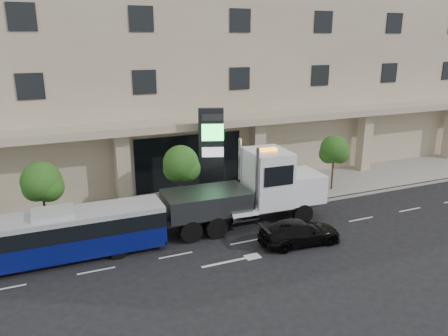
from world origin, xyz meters
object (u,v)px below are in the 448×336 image
object	(u,v)px
city_bus	(55,235)
tow_truck	(252,191)
black_sedan	(300,232)
signage_pylon	(211,157)

from	to	relation	value
city_bus	tow_truck	bearing A→B (deg)	2.35
black_sedan	signage_pylon	size ratio (longest dim) A/B	0.71
city_bus	signage_pylon	world-z (taller)	signage_pylon
city_bus	black_sedan	xyz separation A→B (m)	(12.26, -3.16, -0.73)
tow_truck	black_sedan	xyz separation A→B (m)	(1.16, -3.51, -1.41)
tow_truck	signage_pylon	size ratio (longest dim) A/B	1.73
black_sedan	signage_pylon	xyz separation A→B (m)	(-2.34, 7.13, 2.74)
city_bus	signage_pylon	xyz separation A→B (m)	(9.92, 3.98, 2.01)
black_sedan	signage_pylon	bearing A→B (deg)	22.62
tow_truck	signage_pylon	world-z (taller)	signage_pylon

